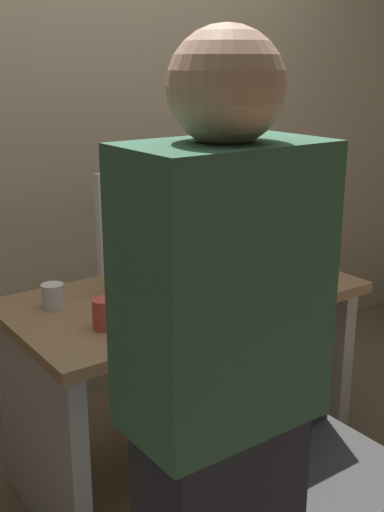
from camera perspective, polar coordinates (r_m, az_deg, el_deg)
ground_plane at (r=2.74m, az=-0.64°, el=-18.09°), size 9.00×9.00×0.00m
wall_back at (r=2.90m, az=-9.77°, el=15.28°), size 6.40×0.10×3.00m
desk at (r=2.48m, az=-0.68°, el=-8.43°), size 1.30×0.69×0.75m
office_chair at (r=1.97m, az=9.97°, el=-18.87°), size 0.52×0.52×0.94m
person_at_desk at (r=1.41m, az=2.60°, el=-14.47°), size 0.40×0.24×1.64m
monitor at (r=2.38m, az=-2.65°, el=3.20°), size 0.54×0.15×0.46m
keyboard at (r=2.34m, az=0.59°, el=-3.32°), size 0.44×0.15×0.02m
mouse at (r=2.52m, az=5.88°, el=-1.73°), size 0.06×0.10×0.03m
cup_near_keyboard at (r=2.07m, az=-7.82°, el=-5.10°), size 0.08×0.08×0.10m
cup_by_monitor at (r=2.27m, az=-12.26°, el=-3.48°), size 0.08×0.08×0.08m
book_stack at (r=2.69m, az=6.25°, el=-0.15°), size 0.22×0.18×0.07m
cell_phone at (r=2.56m, az=10.78°, el=-1.97°), size 0.11×0.16×0.01m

